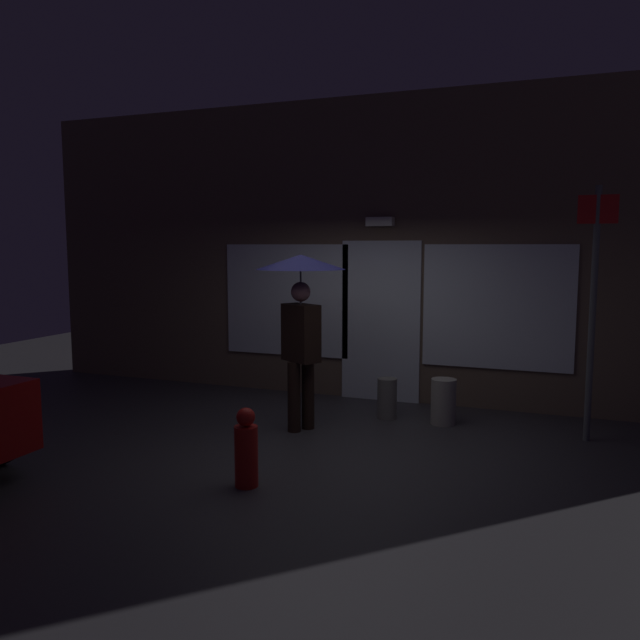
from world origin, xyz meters
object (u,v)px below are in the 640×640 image
sidewalk_bollard (387,398)px  street_sign_post (593,300)px  person_with_umbrella (301,298)px  fire_hydrant (246,450)px  sidewalk_bollard_2 (443,402)px

sidewalk_bollard → street_sign_post: bearing=-2.5°
person_with_umbrella → street_sign_post: street_sign_post is taller
fire_hydrant → street_sign_post: bearing=41.1°
street_sign_post → sidewalk_bollard_2: street_sign_post is taller
person_with_umbrella → sidewalk_bollard_2: (1.50, 0.83, -1.27)m
fire_hydrant → sidewalk_bollard_2: bearing=63.5°
street_sign_post → sidewalk_bollard: size_ratio=5.52×
street_sign_post → sidewalk_bollard: street_sign_post is taller
person_with_umbrella → fire_hydrant: 2.15m
sidewalk_bollard → sidewalk_bollard_2: size_ratio=0.91×
person_with_umbrella → fire_hydrant: bearing=-52.2°
street_sign_post → sidewalk_bollard: (-2.29, 0.10, -1.30)m
person_with_umbrella → sidewalk_bollard_2: 2.13m
sidewalk_bollard_2 → sidewalk_bollard: bearing=178.5°
sidewalk_bollard → sidewalk_bollard_2: (0.70, -0.02, 0.03)m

